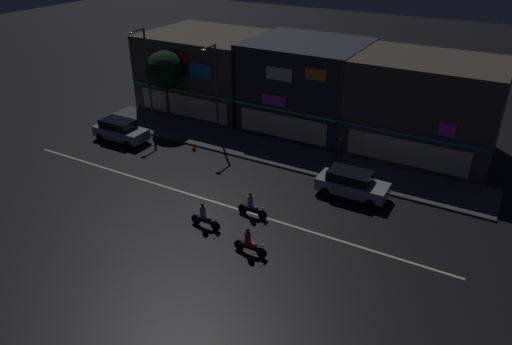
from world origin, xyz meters
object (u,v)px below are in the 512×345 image
object	(u,v)px
streetlamp_west	(146,69)
traffic_cone	(194,147)
parked_car_near_kerb	(352,184)
streetlamp_mid	(215,84)
motorcycle_following	(252,207)
motorcycle_opposite_lane	(205,217)
pedestrian_on_sidewalk	(339,152)
parked_car_trailing	(120,130)
motorcycle_lead	(249,243)

from	to	relation	value
streetlamp_west	traffic_cone	xyz separation A→B (m)	(6.21, -2.52, -4.37)
streetlamp_west	parked_car_near_kerb	bearing A→B (deg)	-9.63
streetlamp_west	streetlamp_mid	bearing A→B (deg)	2.61
motorcycle_following	motorcycle_opposite_lane	world-z (taller)	same
streetlamp_mid	parked_car_near_kerb	xyz separation A→B (m)	(12.22, -3.44, -3.47)
pedestrian_on_sidewalk	motorcycle_opposite_lane	size ratio (longest dim) A/B	1.02
pedestrian_on_sidewalk	motorcycle_opposite_lane	distance (m)	11.42
parked_car_near_kerb	motorcycle_following	xyz separation A→B (m)	(-4.18, -4.99, -0.24)
parked_car_trailing	pedestrian_on_sidewalk	bearing A→B (deg)	14.77
streetlamp_mid	parked_car_near_kerb	world-z (taller)	streetlamp_mid
motorcycle_lead	traffic_cone	distance (m)	13.14
streetlamp_mid	motorcycle_following	world-z (taller)	streetlamp_mid
streetlamp_west	parked_car_near_kerb	distance (m)	19.22
streetlamp_mid	traffic_cone	world-z (taller)	streetlamp_mid
streetlamp_mid	motorcycle_opposite_lane	bearing A→B (deg)	-59.37
parked_car_trailing	parked_car_near_kerb	bearing A→B (deg)	2.21
parked_car_trailing	motorcycle_opposite_lane	bearing A→B (deg)	-27.69
parked_car_trailing	traffic_cone	size ratio (longest dim) A/B	7.82
traffic_cone	streetlamp_west	bearing A→B (deg)	157.88
parked_car_trailing	streetlamp_west	bearing A→B (deg)	93.75
motorcycle_following	motorcycle_opposite_lane	size ratio (longest dim) A/B	1.00
streetlamp_mid	parked_car_near_kerb	distance (m)	13.16
motorcycle_lead	parked_car_near_kerb	bearing A→B (deg)	-105.75
parked_car_near_kerb	motorcycle_lead	xyz separation A→B (m)	(-2.54, -8.08, -0.24)
parked_car_near_kerb	motorcycle_following	world-z (taller)	parked_car_near_kerb
streetlamp_west	traffic_cone	bearing A→B (deg)	-22.12
streetlamp_mid	parked_car_trailing	size ratio (longest dim) A/B	1.66
streetlamp_west	parked_car_near_kerb	size ratio (longest dim) A/B	1.79
streetlamp_west	parked_car_trailing	xyz separation A→B (m)	(0.25, -3.86, -3.78)
pedestrian_on_sidewalk	motorcycle_following	bearing A→B (deg)	-145.31
streetlamp_mid	motorcycle_lead	bearing A→B (deg)	-49.96
streetlamp_west	streetlamp_mid	size ratio (longest dim) A/B	1.08
streetlamp_west	traffic_cone	world-z (taller)	streetlamp_west
streetlamp_west	streetlamp_mid	xyz separation A→B (m)	(6.36, 0.29, -0.30)
parked_car_near_kerb	motorcycle_opposite_lane	bearing A→B (deg)	50.78
pedestrian_on_sidewalk	parked_car_near_kerb	xyz separation A→B (m)	(2.16, -3.55, -0.16)
motorcycle_lead	traffic_cone	world-z (taller)	motorcycle_lead
streetlamp_west	pedestrian_on_sidewalk	distance (m)	16.82
motorcycle_lead	motorcycle_following	xyz separation A→B (m)	(-1.65, 3.09, 0.00)
motorcycle_following	motorcycle_opposite_lane	bearing A→B (deg)	44.47
streetlamp_mid	motorcycle_opposite_lane	world-z (taller)	streetlamp_mid
parked_car_trailing	traffic_cone	distance (m)	6.13
motorcycle_following	traffic_cone	world-z (taller)	motorcycle_following
parked_car_near_kerb	motorcycle_opposite_lane	world-z (taller)	parked_car_near_kerb
motorcycle_opposite_lane	streetlamp_west	bearing A→B (deg)	-43.42
streetlamp_mid	motorcycle_lead	size ratio (longest dim) A/B	3.75
parked_car_trailing	traffic_cone	bearing A→B (deg)	12.66
parked_car_near_kerb	motorcycle_lead	distance (m)	8.47
parked_car_trailing	motorcycle_opposite_lane	size ratio (longest dim) A/B	2.26
streetlamp_mid	motorcycle_lead	xyz separation A→B (m)	(9.68, -11.52, -3.71)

